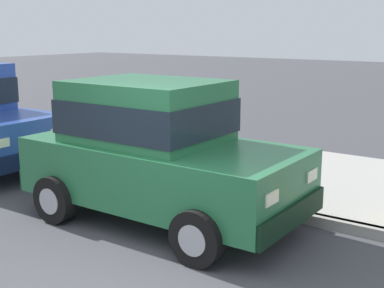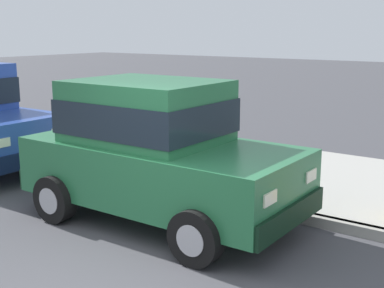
% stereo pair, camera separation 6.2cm
% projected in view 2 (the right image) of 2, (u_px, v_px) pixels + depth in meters
% --- Properties ---
extents(curb, '(0.16, 64.00, 0.14)m').
position_uv_depth(curb, '(254.00, 207.00, 7.45)').
color(curb, gray).
rests_on(curb, ground).
extents(sidewalk, '(3.60, 64.00, 0.14)m').
position_uv_depth(sidewalk, '(306.00, 178.00, 8.88)').
color(sidewalk, '#A8A59E').
rests_on(sidewalk, ground).
extents(car_green_hatchback, '(1.97, 3.81, 1.88)m').
position_uv_depth(car_green_hatchback, '(156.00, 149.00, 6.94)').
color(car_green_hatchback, '#23663D').
rests_on(car_green_hatchback, ground).
extents(dog_white, '(0.23, 0.76, 0.49)m').
position_uv_depth(dog_white, '(222.00, 149.00, 9.42)').
color(dog_white, white).
rests_on(dog_white, sidewalk).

